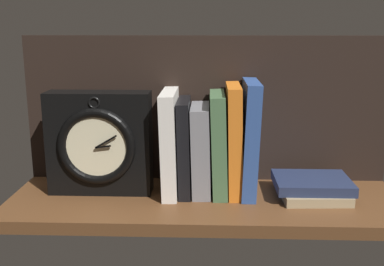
{
  "coord_description": "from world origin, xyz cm",
  "views": [
    {
      "loc": [
        0.54,
        -89.41,
        35.27
      ],
      "look_at": [
        -2.92,
        4.15,
        12.8
      ],
      "focal_mm": 43.09,
      "sensor_mm": 36.0,
      "label": 1
    }
  ],
  "objects_px": {
    "book_green_romantic": "(219,143)",
    "book_stack_side": "(312,187)",
    "book_black_skeptic": "(185,146)",
    "book_blue_modern": "(249,138)",
    "book_white_catcher": "(170,142)",
    "book_gray_chess": "(201,149)",
    "framed_clock": "(99,143)",
    "book_orange_pandolfini": "(234,140)"
  },
  "relations": [
    {
      "from": "book_green_romantic",
      "to": "book_stack_side",
      "type": "distance_m",
      "value": 0.21
    },
    {
      "from": "book_black_skeptic",
      "to": "book_blue_modern",
      "type": "relative_size",
      "value": 0.84
    },
    {
      "from": "book_white_catcher",
      "to": "book_stack_side",
      "type": "relative_size",
      "value": 1.39
    },
    {
      "from": "book_gray_chess",
      "to": "framed_clock",
      "type": "bearing_deg",
      "value": -175.8
    },
    {
      "from": "book_green_romantic",
      "to": "book_white_catcher",
      "type": "bearing_deg",
      "value": 180.0
    },
    {
      "from": "book_white_catcher",
      "to": "book_blue_modern",
      "type": "bearing_deg",
      "value": 0.0
    },
    {
      "from": "book_stack_side",
      "to": "book_blue_modern",
      "type": "bearing_deg",
      "value": 168.91
    },
    {
      "from": "book_white_catcher",
      "to": "book_black_skeptic",
      "type": "distance_m",
      "value": 0.03
    },
    {
      "from": "book_gray_chess",
      "to": "book_stack_side",
      "type": "relative_size",
      "value": 1.2
    },
    {
      "from": "book_white_catcher",
      "to": "book_green_romantic",
      "type": "relative_size",
      "value": 1.02
    },
    {
      "from": "book_black_skeptic",
      "to": "book_blue_modern",
      "type": "xyz_separation_m",
      "value": [
        0.13,
        0.0,
        0.02
      ]
    },
    {
      "from": "book_green_romantic",
      "to": "book_blue_modern",
      "type": "xyz_separation_m",
      "value": [
        0.06,
        0.0,
        0.01
      ]
    },
    {
      "from": "book_orange_pandolfini",
      "to": "framed_clock",
      "type": "xyz_separation_m",
      "value": [
        -0.28,
        -0.02,
        -0.01
      ]
    },
    {
      "from": "book_white_catcher",
      "to": "book_black_skeptic",
      "type": "bearing_deg",
      "value": 0.0
    },
    {
      "from": "book_white_catcher",
      "to": "book_orange_pandolfini",
      "type": "distance_m",
      "value": 0.13
    },
    {
      "from": "book_white_catcher",
      "to": "framed_clock",
      "type": "relative_size",
      "value": 1.0
    },
    {
      "from": "framed_clock",
      "to": "book_stack_side",
      "type": "distance_m",
      "value": 0.45
    },
    {
      "from": "book_orange_pandolfini",
      "to": "book_blue_modern",
      "type": "xyz_separation_m",
      "value": [
        0.03,
        0.0,
        0.0
      ]
    },
    {
      "from": "book_black_skeptic",
      "to": "book_gray_chess",
      "type": "distance_m",
      "value": 0.03
    },
    {
      "from": "book_gray_chess",
      "to": "book_green_romantic",
      "type": "relative_size",
      "value": 0.88
    },
    {
      "from": "framed_clock",
      "to": "book_stack_side",
      "type": "bearing_deg",
      "value": -1.32
    },
    {
      "from": "book_orange_pandolfini",
      "to": "book_stack_side",
      "type": "xyz_separation_m",
      "value": [
        0.16,
        -0.03,
        -0.09
      ]
    },
    {
      "from": "book_gray_chess",
      "to": "book_green_romantic",
      "type": "distance_m",
      "value": 0.04
    },
    {
      "from": "book_black_skeptic",
      "to": "framed_clock",
      "type": "height_order",
      "value": "framed_clock"
    },
    {
      "from": "book_gray_chess",
      "to": "book_stack_side",
      "type": "bearing_deg",
      "value": -6.35
    },
    {
      "from": "book_white_catcher",
      "to": "framed_clock",
      "type": "xyz_separation_m",
      "value": [
        -0.15,
        -0.02,
        -0.0
      ]
    },
    {
      "from": "book_orange_pandolfini",
      "to": "book_stack_side",
      "type": "height_order",
      "value": "book_orange_pandolfini"
    },
    {
      "from": "book_green_romantic",
      "to": "framed_clock",
      "type": "height_order",
      "value": "framed_clock"
    },
    {
      "from": "book_black_skeptic",
      "to": "book_blue_modern",
      "type": "bearing_deg",
      "value": 0.0
    },
    {
      "from": "book_green_romantic",
      "to": "book_gray_chess",
      "type": "bearing_deg",
      "value": 180.0
    },
    {
      "from": "book_white_catcher",
      "to": "book_black_skeptic",
      "type": "height_order",
      "value": "book_white_catcher"
    },
    {
      "from": "book_green_romantic",
      "to": "book_stack_side",
      "type": "xyz_separation_m",
      "value": [
        0.2,
        -0.03,
        -0.09
      ]
    },
    {
      "from": "book_orange_pandolfini",
      "to": "book_stack_side",
      "type": "relative_size",
      "value": 1.48
    },
    {
      "from": "book_gray_chess",
      "to": "book_black_skeptic",
      "type": "bearing_deg",
      "value": 180.0
    },
    {
      "from": "book_green_romantic",
      "to": "book_orange_pandolfini",
      "type": "bearing_deg",
      "value": 0.0
    },
    {
      "from": "book_gray_chess",
      "to": "framed_clock",
      "type": "distance_m",
      "value": 0.21
    },
    {
      "from": "book_black_skeptic",
      "to": "book_stack_side",
      "type": "xyz_separation_m",
      "value": [
        0.27,
        -0.03,
        -0.08
      ]
    },
    {
      "from": "book_black_skeptic",
      "to": "book_stack_side",
      "type": "height_order",
      "value": "book_black_skeptic"
    },
    {
      "from": "book_black_skeptic",
      "to": "book_green_romantic",
      "type": "relative_size",
      "value": 0.93
    },
    {
      "from": "framed_clock",
      "to": "book_black_skeptic",
      "type": "bearing_deg",
      "value": 5.0
    },
    {
      "from": "book_black_skeptic",
      "to": "book_green_romantic",
      "type": "xyz_separation_m",
      "value": [
        0.07,
        0.0,
        0.01
      ]
    },
    {
      "from": "book_white_catcher",
      "to": "book_green_romantic",
      "type": "bearing_deg",
      "value": 0.0
    }
  ]
}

